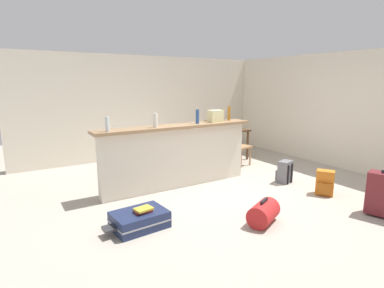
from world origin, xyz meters
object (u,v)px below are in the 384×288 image
(bottle_amber, at_px, (229,113))
(dining_table, at_px, (223,133))
(bottle_blue, at_px, (197,117))
(bottle_white, at_px, (155,120))
(bottle_clear, at_px, (107,124))
(grocery_bag, at_px, (215,116))
(backpack_grey, at_px, (285,172))
(book_stack, at_px, (143,210))
(dining_chair_far_side, at_px, (210,135))
(suitcase_flat_navy, at_px, (139,220))
(dining_chair_near_partition, at_px, (238,142))
(duffel_bag_red, at_px, (263,213))
(backpack_orange, at_px, (325,183))

(bottle_amber, height_order, dining_table, bottle_amber)
(bottle_blue, bearing_deg, bottle_white, -179.00)
(bottle_blue, bearing_deg, bottle_clear, -177.95)
(grocery_bag, bearing_deg, bottle_white, -177.80)
(bottle_white, height_order, backpack_grey, bottle_white)
(grocery_bag, relative_size, dining_table, 0.24)
(backpack_grey, bearing_deg, bottle_white, 160.02)
(backpack_grey, bearing_deg, book_stack, -173.68)
(bottle_amber, relative_size, backpack_grey, 0.66)
(dining_chair_far_side, bearing_deg, suitcase_flat_navy, -137.22)
(bottle_clear, distance_m, bottle_amber, 2.45)
(dining_table, bearing_deg, bottle_blue, -141.26)
(dining_chair_near_partition, bearing_deg, backpack_grey, -93.38)
(bottle_blue, xyz_separation_m, dining_chair_near_partition, (1.51, 0.65, -0.74))
(grocery_bag, relative_size, backpack_grey, 0.62)
(dining_table, distance_m, duffel_bag_red, 3.57)
(bottle_blue, height_order, book_stack, bottle_blue)
(backpack_orange, bearing_deg, duffel_bag_red, -171.24)
(grocery_bag, bearing_deg, dining_chair_far_side, 57.76)
(bottle_clear, distance_m, backpack_grey, 3.34)
(dining_chair_far_side, xyz_separation_m, suitcase_flat_navy, (-3.12, -2.89, -0.41))
(dining_table, xyz_separation_m, dining_chair_near_partition, (-0.01, -0.57, -0.13))
(dining_table, relative_size, backpack_orange, 2.62)
(grocery_bag, bearing_deg, dining_chair_near_partition, 29.65)
(dining_chair_near_partition, relative_size, suitcase_flat_navy, 1.09)
(bottle_clear, height_order, bottle_blue, bottle_blue)
(bottle_amber, height_order, book_stack, bottle_amber)
(dining_chair_near_partition, bearing_deg, bottle_blue, -156.68)
(bottle_clear, xyz_separation_m, backpack_grey, (3.08, -0.78, -1.04))
(grocery_bag, relative_size, backpack_orange, 0.62)
(bottle_clear, distance_m, book_stack, 1.49)
(dining_chair_far_side, height_order, suitcase_flat_navy, dining_chair_far_side)
(dining_chair_far_side, bearing_deg, book_stack, -136.50)
(bottle_white, height_order, bottle_amber, bottle_amber)
(bottle_amber, xyz_separation_m, dining_chair_near_partition, (0.72, 0.56, -0.75))
(bottle_white, height_order, suitcase_flat_navy, bottle_white)
(dining_chair_near_partition, xyz_separation_m, suitcase_flat_navy, (-3.12, -1.79, -0.41))
(bottle_amber, height_order, backpack_grey, bottle_amber)
(bottle_blue, xyz_separation_m, grocery_bag, (0.43, 0.03, -0.02))
(suitcase_flat_navy, bearing_deg, grocery_bag, 29.87)
(dining_chair_far_side, relative_size, suitcase_flat_navy, 1.09)
(bottle_white, xyz_separation_m, book_stack, (-0.73, -1.15, -0.99))
(bottle_clear, height_order, backpack_grey, bottle_clear)
(grocery_bag, distance_m, suitcase_flat_navy, 2.61)
(grocery_bag, bearing_deg, suitcase_flat_navy, -150.13)
(suitcase_flat_navy, bearing_deg, backpack_orange, -9.17)
(bottle_white, bearing_deg, backpack_orange, -34.85)
(dining_chair_far_side, distance_m, backpack_grey, 2.61)
(bottle_blue, height_order, suitcase_flat_navy, bottle_blue)
(grocery_bag, xyz_separation_m, dining_chair_near_partition, (1.08, 0.62, -0.72))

